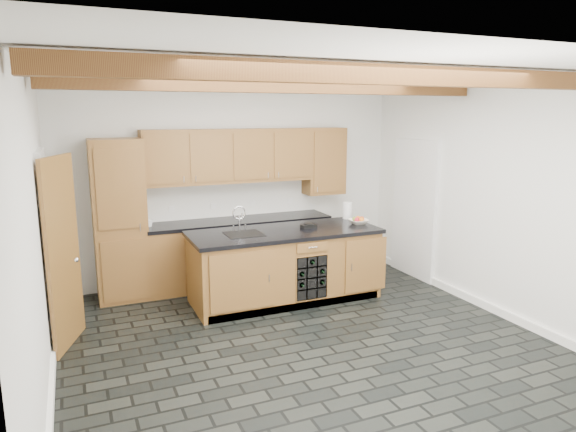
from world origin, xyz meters
The scene contains 10 objects.
ground centered at (0.00, 0.00, 0.00)m, with size 5.00×5.00×0.00m, color black.
room_shell centered at (-0.09, 0.53, 1.53)m, with size 5.01×5.00×5.00m.
back_cabinetry centered at (-0.38, 2.24, 0.98)m, with size 3.65×0.62×2.20m.
island centered at (0.31, 1.28, 0.46)m, with size 2.48×0.96×0.93m.
faucet centered at (-0.25, 1.33, 0.96)m, with size 0.45×0.40×0.34m.
kitchen_scale centered at (0.65, 1.31, 0.96)m, with size 0.21×0.13×0.06m.
fruit_bowl centered at (1.38, 1.27, 0.96)m, with size 0.26×0.26×0.06m, color white.
fruit_cluster centered at (1.38, 1.27, 1.00)m, with size 0.16×0.17×0.07m.
paper_towel centered at (1.42, 1.65, 1.05)m, with size 0.13×0.13×0.23m, color white.
mug centered at (-1.28, 2.21, 0.98)m, with size 0.11×0.11×0.10m, color white.
Camera 1 is at (-2.18, -4.65, 2.41)m, focal length 32.00 mm.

